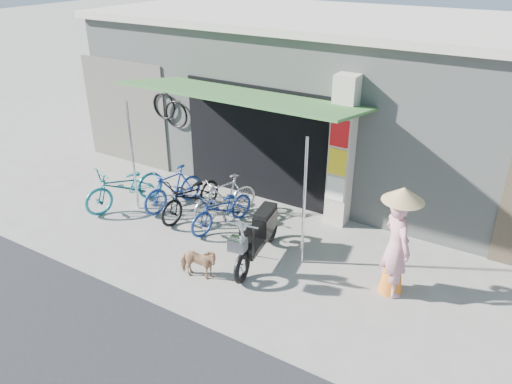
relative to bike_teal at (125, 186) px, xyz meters
The scene contains 13 objects.
ground 3.36m from the bike_teal, 11.90° to the right, with size 80.00×80.00×0.00m, color gray.
bicycle_shop 5.64m from the bike_teal, 53.54° to the left, with size 12.30×5.30×3.66m.
shop_pillar 4.59m from the bike_teal, 23.18° to the left, with size 0.42×0.44×3.00m.
awning 3.25m from the bike_teal, 21.75° to the left, with size 4.60×1.88×2.72m.
neighbour_left 2.71m from the bike_teal, 132.45° to the left, with size 2.60×0.06×2.60m, color #6B665B.
bike_teal is the anchor object (origin of this frame).
bike_blue 1.02m from the bike_teal, 29.13° to the left, with size 0.43×1.51×0.91m, color #213F97.
bike_black 1.50m from the bike_teal, 16.26° to the left, with size 0.59×1.68×0.88m, color black.
bike_silver 2.21m from the bike_teal, 18.83° to the left, with size 0.43×1.53×0.92m, color silver.
bike_navy 2.29m from the bike_teal, ahead, with size 0.55×1.57×0.82m, color navy.
street_dog 3.16m from the bike_teal, 23.65° to the right, with size 0.32×0.70×0.59m, color tan.
moped 3.46m from the bike_teal, ahead, with size 0.62×1.91×1.09m.
nun 5.78m from the bike_teal, ahead, with size 0.73×0.71×1.87m.
Camera 1 is at (4.06, -5.99, 5.05)m, focal length 35.00 mm.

